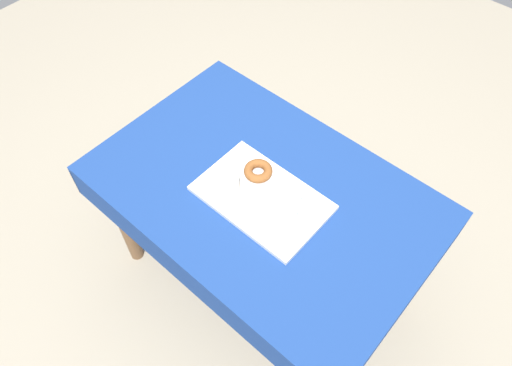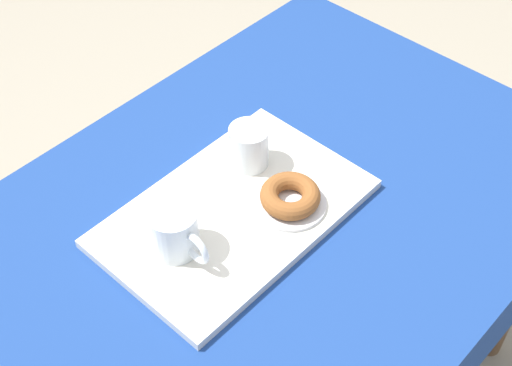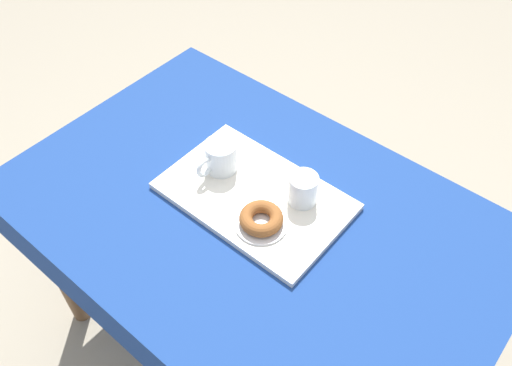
{
  "view_description": "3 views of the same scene",
  "coord_description": "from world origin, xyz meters",
  "px_view_note": "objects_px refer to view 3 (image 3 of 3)",
  "views": [
    {
      "loc": [
        -0.67,
        0.81,
        2.19
      ],
      "look_at": [
        0.03,
        0.01,
        0.75
      ],
      "focal_mm": 33.59,
      "sensor_mm": 36.0,
      "label": 1
    },
    {
      "loc": [
        -0.64,
        -0.59,
        1.73
      ],
      "look_at": [
        0.02,
        0.03,
        0.79
      ],
      "focal_mm": 51.69,
      "sensor_mm": 36.0,
      "label": 2
    },
    {
      "loc": [
        0.55,
        -0.65,
        1.79
      ],
      "look_at": [
        -0.05,
        0.07,
        0.75
      ],
      "focal_mm": 37.02,
      "sensor_mm": 36.0,
      "label": 3
    }
  ],
  "objects_px": {
    "dining_table": "(253,237)",
    "serving_tray": "(255,196)",
    "donut_plate_left": "(261,223)",
    "water_glass_near": "(303,190)",
    "tea_mug_left": "(220,157)",
    "sugar_donut_left": "(261,218)"
  },
  "relations": [
    {
      "from": "sugar_donut_left",
      "to": "water_glass_near",
      "type": "bearing_deg",
      "value": 76.91
    },
    {
      "from": "dining_table",
      "to": "sugar_donut_left",
      "type": "xyz_separation_m",
      "value": [
        0.05,
        -0.03,
        0.15
      ]
    },
    {
      "from": "serving_tray",
      "to": "donut_plate_left",
      "type": "relative_size",
      "value": 3.59
    },
    {
      "from": "water_glass_near",
      "to": "sugar_donut_left",
      "type": "distance_m",
      "value": 0.13
    },
    {
      "from": "serving_tray",
      "to": "sugar_donut_left",
      "type": "xyz_separation_m",
      "value": [
        0.08,
        -0.07,
        0.03
      ]
    },
    {
      "from": "sugar_donut_left",
      "to": "serving_tray",
      "type": "bearing_deg",
      "value": 139.23
    },
    {
      "from": "dining_table",
      "to": "serving_tray",
      "type": "distance_m",
      "value": 0.13
    },
    {
      "from": "tea_mug_left",
      "to": "serving_tray",
      "type": "bearing_deg",
      "value": -5.48
    },
    {
      "from": "serving_tray",
      "to": "donut_plate_left",
      "type": "bearing_deg",
      "value": -40.77
    },
    {
      "from": "dining_table",
      "to": "sugar_donut_left",
      "type": "height_order",
      "value": "sugar_donut_left"
    },
    {
      "from": "dining_table",
      "to": "serving_tray",
      "type": "xyz_separation_m",
      "value": [
        -0.03,
        0.04,
        0.12
      ]
    },
    {
      "from": "dining_table",
      "to": "water_glass_near",
      "type": "xyz_separation_m",
      "value": [
        0.08,
        0.1,
        0.16
      ]
    },
    {
      "from": "donut_plate_left",
      "to": "sugar_donut_left",
      "type": "height_order",
      "value": "sugar_donut_left"
    },
    {
      "from": "tea_mug_left",
      "to": "water_glass_near",
      "type": "height_order",
      "value": "tea_mug_left"
    },
    {
      "from": "dining_table",
      "to": "sugar_donut_left",
      "type": "bearing_deg",
      "value": -29.92
    },
    {
      "from": "water_glass_near",
      "to": "donut_plate_left",
      "type": "relative_size",
      "value": 0.63
    },
    {
      "from": "serving_tray",
      "to": "water_glass_near",
      "type": "xyz_separation_m",
      "value": [
        0.11,
        0.06,
        0.05
      ]
    },
    {
      "from": "donut_plate_left",
      "to": "sugar_donut_left",
      "type": "bearing_deg",
      "value": 0.0
    },
    {
      "from": "tea_mug_left",
      "to": "water_glass_near",
      "type": "bearing_deg",
      "value": 12.02
    },
    {
      "from": "serving_tray",
      "to": "water_glass_near",
      "type": "bearing_deg",
      "value": 30.44
    },
    {
      "from": "serving_tray",
      "to": "water_glass_near",
      "type": "height_order",
      "value": "water_glass_near"
    },
    {
      "from": "tea_mug_left",
      "to": "donut_plate_left",
      "type": "height_order",
      "value": "tea_mug_left"
    }
  ]
}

